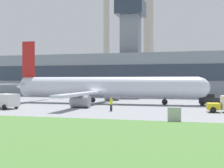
{
  "coord_description": "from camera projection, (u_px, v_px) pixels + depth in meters",
  "views": [
    {
      "loc": [
        15.23,
        -47.0,
        3.85
      ],
      "look_at": [
        1.8,
        1.72,
        3.22
      ],
      "focal_mm": 50.0,
      "sensor_mm": 36.0,
      "label": 1
    }
  ],
  "objects": [
    {
      "name": "ground_crew_person",
      "position": [
        111.0,
        104.0,
        38.84
      ],
      "size": [
        0.53,
        0.53,
        1.69
      ],
      "color": "#23283D",
      "rests_on": "ground_plane"
    },
    {
      "name": "terminal_building",
      "position": [
        133.0,
        73.0,
        76.22
      ],
      "size": [
        69.65,
        13.27,
        23.2
      ],
      "color": "gray",
      "rests_on": "ground_plane"
    },
    {
      "name": "utility_cabinet",
      "position": [
        174.0,
        114.0,
        29.03
      ],
      "size": [
        1.22,
        0.61,
        1.33
      ],
      "color": "#B2B7B2",
      "rests_on": "ground_plane"
    },
    {
      "name": "ground_plane",
      "position": [
        98.0,
        104.0,
        49.4
      ],
      "size": [
        400.0,
        400.0,
        0.0
      ],
      "primitive_type": "plane",
      "color": "gray"
    },
    {
      "name": "smokestack_left",
      "position": [
        106.0,
        35.0,
        105.03
      ],
      "size": [
        2.32,
        2.32,
        38.18
      ],
      "color": "#B2A899",
      "rests_on": "ground_plane"
    },
    {
      "name": "smokestack_right",
      "position": [
        148.0,
        40.0,
        105.63
      ],
      "size": [
        3.87,
        3.87,
        34.74
      ],
      "color": "#B2A899",
      "rests_on": "ground_plane"
    },
    {
      "name": "airplane",
      "position": [
        103.0,
        88.0,
        50.96
      ],
      "size": [
        32.93,
        30.59,
        10.61
      ],
      "color": "silver",
      "rests_on": "ground_plane"
    },
    {
      "name": "pushback_tug",
      "position": [
        211.0,
        100.0,
        47.59
      ],
      "size": [
        3.46,
        2.82,
        1.76
      ],
      "color": "#232328",
      "rests_on": "ground_plane"
    },
    {
      "name": "baggage_truck",
      "position": [
        4.0,
        101.0,
        42.02
      ],
      "size": [
        5.2,
        3.48,
        2.0
      ],
      "color": "yellow",
      "rests_on": "ground_plane"
    }
  ]
}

